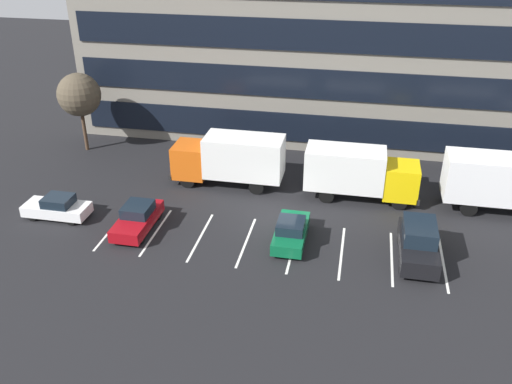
# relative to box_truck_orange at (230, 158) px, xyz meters

# --- Properties ---
(ground_plane) EXTENTS (120.00, 120.00, 0.00)m
(ground_plane) POSITION_rel_box_truck_orange_xyz_m (4.07, -4.37, -2.05)
(ground_plane) COLOR black
(lot_markings) EXTENTS (19.74, 5.40, 0.01)m
(lot_markings) POSITION_rel_box_truck_orange_xyz_m (4.07, -7.16, -2.04)
(lot_markings) COLOR silver
(lot_markings) RESTS_ON ground_plane
(box_truck_orange) EXTENTS (7.85, 2.60, 3.64)m
(box_truck_orange) POSITION_rel_box_truck_orange_xyz_m (0.00, 0.00, 0.00)
(box_truck_orange) COLOR #D85914
(box_truck_orange) RESTS_ON ground_plane
(box_truck_yellow) EXTENTS (7.54, 2.50, 3.50)m
(box_truck_yellow) POSITION_rel_box_truck_orange_xyz_m (8.87, -0.32, -0.08)
(box_truck_yellow) COLOR yellow
(box_truck_yellow) RESTS_ON ground_plane
(box_truck_white) EXTENTS (7.96, 2.64, 3.69)m
(box_truck_white) POSITION_rel_box_truck_orange_xyz_m (18.01, -0.24, 0.03)
(box_truck_white) COLOR white
(box_truck_white) RESTS_ON ground_plane
(suv_black) EXTENTS (2.01, 4.74, 2.14)m
(suv_black) POSITION_rel_box_truck_orange_xyz_m (12.40, -6.91, -1.01)
(suv_black) COLOR black
(suv_black) RESTS_ON ground_plane
(sedan_maroon) EXTENTS (1.84, 4.40, 1.58)m
(sedan_maroon) POSITION_rel_box_truck_orange_xyz_m (-4.12, -6.99, -1.30)
(sedan_maroon) COLOR maroon
(sedan_maroon) RESTS_ON ground_plane
(sedan_forest) EXTENTS (1.77, 4.22, 1.51)m
(sedan_forest) POSITION_rel_box_truck_orange_xyz_m (5.25, -6.63, -1.33)
(sedan_forest) COLOR #0C5933
(sedan_forest) RESTS_ON ground_plane
(sedan_white) EXTENTS (4.11, 1.72, 1.47)m
(sedan_white) POSITION_rel_box_truck_orange_xyz_m (-9.64, -6.67, -1.35)
(sedan_white) COLOR white
(sedan_white) RESTS_ON ground_plane
(bare_tree) EXTENTS (3.35, 3.35, 6.27)m
(bare_tree) POSITION_rel_box_truck_orange_xyz_m (-12.93, 3.76, 2.53)
(bare_tree) COLOR #473323
(bare_tree) RESTS_ON ground_plane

